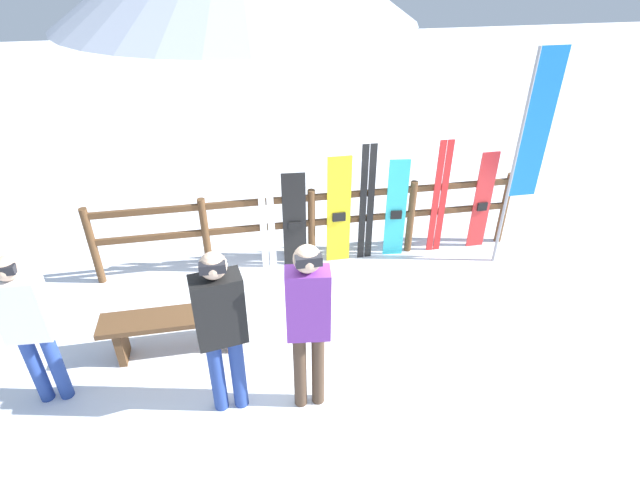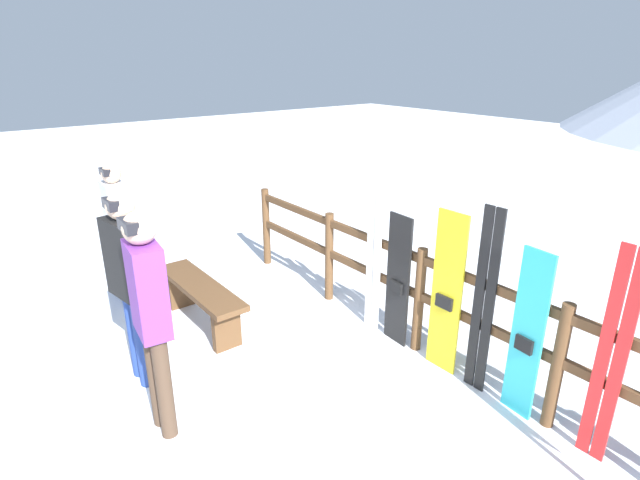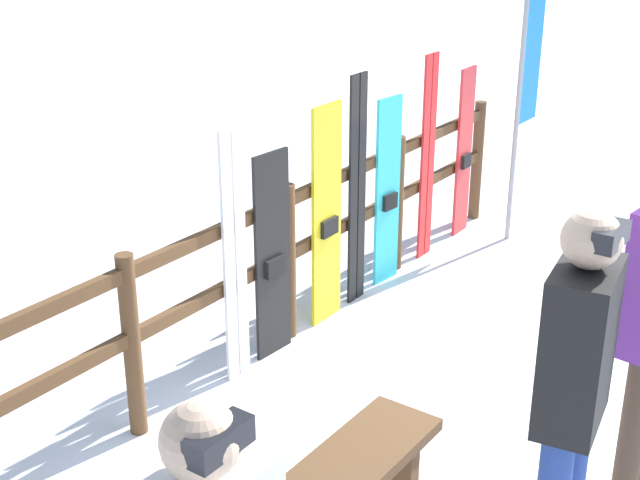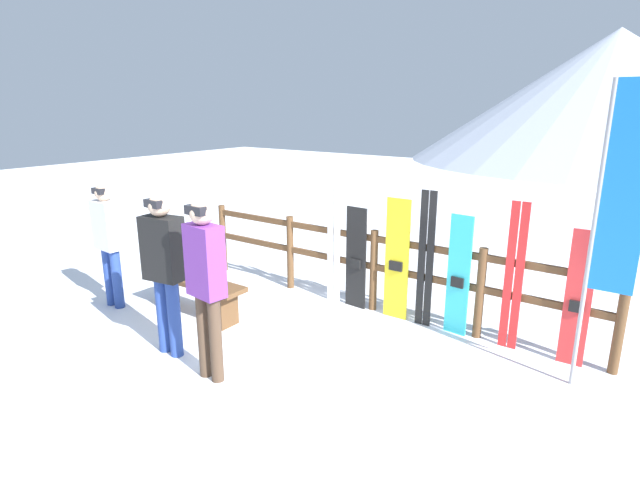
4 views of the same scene
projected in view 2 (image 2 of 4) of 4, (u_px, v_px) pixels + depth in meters
ground_plane at (265, 423)px, 4.03m from camera, size 40.00×40.00×0.00m
fence at (420, 290)px, 4.83m from camera, size 5.71×0.10×1.08m
bench at (201, 295)px, 5.36m from camera, size 1.51×0.36×0.50m
person_purple at (150, 307)px, 3.60m from camera, size 0.40×0.25×1.81m
person_white at (118, 223)px, 5.75m from camera, size 0.42×0.24×1.66m
person_black at (130, 276)px, 4.23m from camera, size 0.46×0.30×1.77m
ski_pair_white at (374, 259)px, 5.20m from camera, size 0.20×0.02×1.59m
snowboard_black_stripe at (398, 281)px, 4.97m from camera, size 0.31×0.07×1.37m
snowboard_yellow at (446, 294)px, 4.50m from camera, size 0.32×0.06×1.55m
ski_pair_black at (484, 303)px, 4.19m from camera, size 0.20×0.02×1.68m
snowboard_cyan at (527, 336)px, 3.92m from camera, size 0.28×0.08×1.44m
ski_pair_red at (611, 359)px, 3.43m from camera, size 0.19×0.02×1.67m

